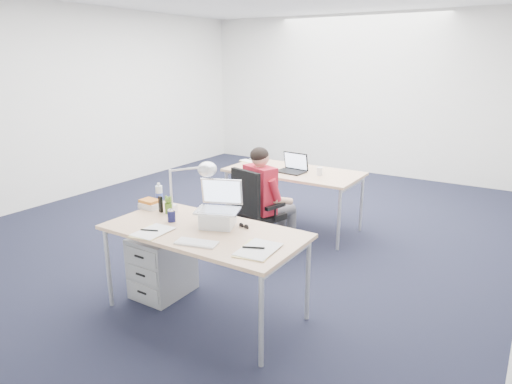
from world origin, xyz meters
TOP-DOWN VIEW (x-y plane):
  - floor at (0.00, 0.00)m, footprint 7.00×7.00m
  - room at (0.00, 0.00)m, footprint 6.02×7.02m
  - desk_near at (0.82, -1.95)m, footprint 1.60×0.80m
  - desk_far at (0.48, 0.19)m, footprint 1.60×0.80m
  - office_chair at (0.55, -0.73)m, footprint 0.73×0.73m
  - seated_person at (0.60, -0.57)m, footprint 0.51×0.70m
  - drawer_pedestal_near at (0.29, -1.90)m, footprint 0.40×0.50m
  - drawer_pedestal_far at (-0.09, 0.11)m, footprint 0.40×0.50m
  - silver_laptop at (0.86, -1.83)m, footprint 0.41×0.37m
  - wireless_keyboard at (0.95, -2.20)m, footprint 0.33×0.20m
  - computer_mouse at (0.82, -1.92)m, footprint 0.09×0.11m
  - headphones at (0.78, -1.75)m, footprint 0.30×0.27m
  - can_koozie at (0.47, -1.94)m, footprint 0.08×0.08m
  - water_bottle at (0.07, -1.66)m, footprint 0.07×0.07m
  - bear_figurine at (0.30, -1.80)m, footprint 0.09×0.07m
  - book_stack at (0.07, -1.78)m, footprint 0.20×0.17m
  - cordless_phone at (0.23, -1.81)m, footprint 0.04×0.03m
  - papers_left at (0.51, -2.22)m, footprint 0.24×0.32m
  - papers_right at (1.38, -2.07)m, footprint 0.28×0.37m
  - sunglasses at (1.06, -1.74)m, footprint 0.11×0.06m
  - desk_lamp at (0.47, -1.76)m, footprint 0.49×0.33m
  - dark_laptop at (0.50, 0.09)m, footprint 0.35×0.35m
  - far_cup at (0.85, 0.14)m, footprint 0.08×0.08m
  - far_papers at (-0.24, 0.40)m, footprint 0.29×0.35m

SIDE VIEW (x-z plane):
  - floor at x=0.00m, z-range 0.00..0.00m
  - office_chair at x=0.55m, z-range -0.21..0.75m
  - drawer_pedestal_near at x=0.29m, z-range 0.00..0.55m
  - drawer_pedestal_far at x=-0.09m, z-range 0.00..0.55m
  - seated_person at x=0.60m, z-range 0.00..1.15m
  - desk_near at x=0.82m, z-range 0.32..1.05m
  - desk_far at x=0.48m, z-range 0.32..1.05m
  - far_papers at x=-0.24m, z-range 0.73..0.74m
  - papers_left at x=0.51m, z-range 0.73..0.74m
  - papers_right at x=1.38m, z-range 0.73..0.74m
  - wireless_keyboard at x=0.95m, z-range 0.73..0.75m
  - sunglasses at x=1.06m, z-range 0.73..0.75m
  - computer_mouse at x=0.82m, z-range 0.73..0.76m
  - headphones at x=0.78m, z-range 0.73..0.77m
  - book_stack at x=0.07m, z-range 0.73..0.81m
  - far_cup at x=0.85m, z-range 0.73..0.83m
  - can_koozie at x=0.47m, z-range 0.73..0.83m
  - cordless_phone at x=0.23m, z-range 0.73..0.87m
  - bear_figurine at x=0.30m, z-range 0.73..0.89m
  - water_bottle at x=0.07m, z-range 0.73..0.94m
  - dark_laptop at x=0.50m, z-range 0.73..0.97m
  - silver_laptop at x=0.86m, z-range 0.73..1.09m
  - desk_lamp at x=0.47m, z-range 0.73..1.25m
  - room at x=0.00m, z-range 0.31..3.12m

